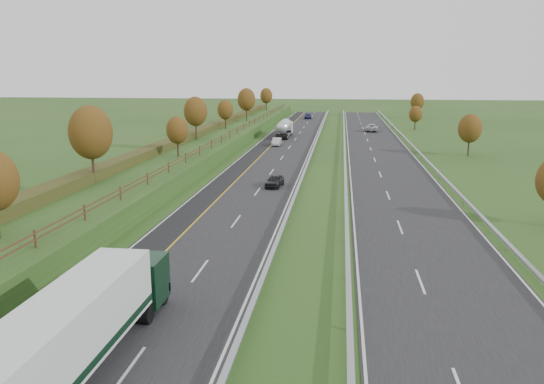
% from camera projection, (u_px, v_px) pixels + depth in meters
% --- Properties ---
extents(ground, '(400.00, 400.00, 0.00)m').
position_uv_depth(ground, '(325.00, 163.00, 76.29)').
color(ground, '#294C1B').
rests_on(ground, ground).
extents(near_carriageway, '(10.50, 200.00, 0.04)m').
position_uv_depth(near_carriageway, '(275.00, 157.00, 82.13)').
color(near_carriageway, black).
rests_on(near_carriageway, ground).
extents(far_carriageway, '(10.50, 200.00, 0.04)m').
position_uv_depth(far_carriageway, '(383.00, 159.00, 80.05)').
color(far_carriageway, black).
rests_on(far_carriageway, ground).
extents(hard_shoulder, '(3.00, 200.00, 0.04)m').
position_uv_depth(hard_shoulder, '(251.00, 156.00, 82.60)').
color(hard_shoulder, black).
rests_on(hard_shoulder, ground).
extents(lane_markings, '(26.75, 200.00, 0.01)m').
position_uv_depth(lane_markings, '(316.00, 158.00, 81.20)').
color(lane_markings, silver).
rests_on(lane_markings, near_carriageway).
extents(embankment_left, '(12.00, 200.00, 2.00)m').
position_uv_depth(embankment_left, '(193.00, 149.00, 83.55)').
color(embankment_left, '#294C1B').
rests_on(embankment_left, ground).
extents(hedge_left, '(2.20, 180.00, 1.10)m').
position_uv_depth(hedge_left, '(180.00, 139.00, 83.47)').
color(hedge_left, '#333A17').
rests_on(hedge_left, embankment_left).
extents(fence_left, '(0.12, 189.06, 1.20)m').
position_uv_depth(fence_left, '(220.00, 139.00, 82.21)').
color(fence_left, '#422B19').
rests_on(fence_left, embankment_left).
extents(median_barrier_near, '(0.32, 200.00, 0.71)m').
position_uv_depth(median_barrier_near, '(311.00, 154.00, 81.28)').
color(median_barrier_near, '#989BA1').
rests_on(median_barrier_near, ground).
extents(median_barrier_far, '(0.32, 200.00, 0.71)m').
position_uv_depth(median_barrier_far, '(345.00, 154.00, 80.64)').
color(median_barrier_far, '#989BA1').
rests_on(median_barrier_far, ground).
extents(outer_barrier_far, '(0.32, 200.00, 0.71)m').
position_uv_depth(outer_barrier_far, '(422.00, 156.00, 79.19)').
color(outer_barrier_far, '#989BA1').
rests_on(outer_barrier_far, ground).
extents(trees_left, '(6.64, 164.30, 7.66)m').
position_uv_depth(trees_left, '(188.00, 117.00, 79.08)').
color(trees_left, '#2D2116').
rests_on(trees_left, embankment_left).
extents(trees_far, '(8.45, 118.60, 7.12)m').
position_uv_depth(trees_far, '(441.00, 117.00, 105.72)').
color(trees_far, '#2D2116').
rests_on(trees_far, ground).
extents(box_lorry, '(2.58, 16.28, 4.06)m').
position_uv_depth(box_lorry, '(74.00, 332.00, 21.51)').
color(box_lorry, black).
rests_on(box_lorry, near_carriageway).
extents(road_tanker, '(2.40, 11.22, 3.46)m').
position_uv_depth(road_tanker, '(284.00, 128.00, 107.57)').
color(road_tanker, silver).
rests_on(road_tanker, near_carriageway).
extents(car_dark_near, '(2.07, 4.14, 1.35)m').
position_uv_depth(car_dark_near, '(275.00, 181.00, 60.15)').
color(car_dark_near, black).
rests_on(car_dark_near, near_carriageway).
extents(car_silver_mid, '(1.51, 4.23, 1.39)m').
position_uv_depth(car_silver_mid, '(277.00, 142.00, 94.86)').
color(car_silver_mid, '#B4B4B9').
rests_on(car_silver_mid, near_carriageway).
extents(car_small_far, '(2.12, 4.92, 1.41)m').
position_uv_depth(car_small_far, '(308.00, 116.00, 151.48)').
color(car_small_far, '#151843').
rests_on(car_small_far, near_carriageway).
extents(car_oncoming, '(3.24, 6.15, 1.65)m').
position_uv_depth(car_oncoming, '(372.00, 128.00, 118.34)').
color(car_oncoming, silver).
rests_on(car_oncoming, far_carriageway).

